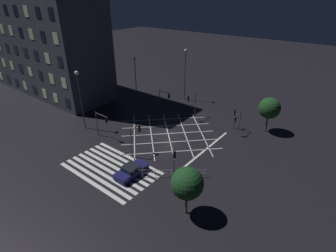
{
  "coord_description": "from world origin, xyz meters",
  "views": [
    {
      "loc": [
        21.95,
        -27.97,
        19.56
      ],
      "look_at": [
        0.0,
        0.0,
        1.31
      ],
      "focal_mm": 28.0,
      "sensor_mm": 36.0,
      "label": 1
    }
  ],
  "objects_px": {
    "traffic_light_nw_main": "(165,96)",
    "traffic_light_ne_cross": "(237,119)",
    "traffic_light_median_north": "(191,100)",
    "street_tree_far": "(187,183)",
    "waiting_car": "(131,171)",
    "street_lamp_east": "(185,64)",
    "street_lamp_far": "(79,86)",
    "traffic_light_median_south": "(136,134)",
    "traffic_light_se_cross": "(174,159)",
    "street_lamp_west": "(135,68)",
    "traffic_light_sw_main": "(102,121)",
    "street_tree_near": "(269,108)",
    "traffic_light_ne_main": "(234,115)"
  },
  "relations": [
    {
      "from": "traffic_light_median_north",
      "to": "street_lamp_far",
      "type": "distance_m",
      "value": 18.08
    },
    {
      "from": "traffic_light_sw_main",
      "to": "street_tree_far",
      "type": "relative_size",
      "value": 0.75
    },
    {
      "from": "traffic_light_ne_cross",
      "to": "street_tree_near",
      "type": "relative_size",
      "value": 0.6
    },
    {
      "from": "street_tree_near",
      "to": "traffic_light_nw_main",
      "type": "bearing_deg",
      "value": -171.26
    },
    {
      "from": "traffic_light_se_cross",
      "to": "traffic_light_ne_cross",
      "type": "distance_m",
      "value": 14.42
    },
    {
      "from": "traffic_light_ne_main",
      "to": "street_tree_near",
      "type": "bearing_deg",
      "value": -153.56
    },
    {
      "from": "traffic_light_median_south",
      "to": "traffic_light_median_north",
      "type": "xyz_separation_m",
      "value": [
        -0.6,
        13.95,
        0.3
      ]
    },
    {
      "from": "street_tree_far",
      "to": "waiting_car",
      "type": "xyz_separation_m",
      "value": [
        -8.56,
        0.95,
        -3.05
      ]
    },
    {
      "from": "waiting_car",
      "to": "street_lamp_west",
      "type": "bearing_deg",
      "value": 42.8
    },
    {
      "from": "traffic_light_median_south",
      "to": "traffic_light_ne_main",
      "type": "xyz_separation_m",
      "value": [
        6.84,
        14.99,
        -0.66
      ]
    },
    {
      "from": "traffic_light_nw_main",
      "to": "traffic_light_median_north",
      "type": "relative_size",
      "value": 0.73
    },
    {
      "from": "traffic_light_median_north",
      "to": "street_tree_far",
      "type": "distance_m",
      "value": 22.08
    },
    {
      "from": "street_lamp_far",
      "to": "waiting_car",
      "type": "xyz_separation_m",
      "value": [
        14.56,
        -4.03,
        -6.4
      ]
    },
    {
      "from": "traffic_light_ne_cross",
      "to": "waiting_car",
      "type": "distance_m",
      "value": 18.14
    },
    {
      "from": "traffic_light_sw_main",
      "to": "waiting_car",
      "type": "height_order",
      "value": "traffic_light_sw_main"
    },
    {
      "from": "street_lamp_east",
      "to": "traffic_light_ne_cross",
      "type": "bearing_deg",
      "value": -25.6
    },
    {
      "from": "traffic_light_sw_main",
      "to": "street_lamp_east",
      "type": "height_order",
      "value": "street_lamp_east"
    },
    {
      "from": "traffic_light_ne_main",
      "to": "traffic_light_median_north",
      "type": "height_order",
      "value": "traffic_light_median_north"
    },
    {
      "from": "street_lamp_east",
      "to": "waiting_car",
      "type": "relative_size",
      "value": 2.36
    },
    {
      "from": "street_lamp_west",
      "to": "traffic_light_ne_cross",
      "type": "bearing_deg",
      "value": -3.9
    },
    {
      "from": "street_lamp_east",
      "to": "street_lamp_west",
      "type": "distance_m",
      "value": 9.86
    },
    {
      "from": "traffic_light_se_cross",
      "to": "street_lamp_west",
      "type": "xyz_separation_m",
      "value": [
        -21.63,
        15.92,
        3.73
      ]
    },
    {
      "from": "traffic_light_se_cross",
      "to": "traffic_light_ne_cross",
      "type": "relative_size",
      "value": 1.08
    },
    {
      "from": "traffic_light_median_south",
      "to": "street_tree_far",
      "type": "xyz_separation_m",
      "value": [
        11.25,
        -4.67,
        0.66
      ]
    },
    {
      "from": "street_lamp_east",
      "to": "street_tree_far",
      "type": "xyz_separation_m",
      "value": [
        17.81,
        -25.17,
        -3.66
      ]
    },
    {
      "from": "traffic_light_ne_main",
      "to": "traffic_light_ne_cross",
      "type": "relative_size",
      "value": 0.99
    },
    {
      "from": "traffic_light_se_cross",
      "to": "traffic_light_median_north",
      "type": "height_order",
      "value": "traffic_light_median_north"
    },
    {
      "from": "traffic_light_nw_main",
      "to": "traffic_light_median_south",
      "type": "height_order",
      "value": "traffic_light_median_south"
    },
    {
      "from": "traffic_light_median_north",
      "to": "street_tree_near",
      "type": "height_order",
      "value": "street_tree_near"
    },
    {
      "from": "traffic_light_ne_cross",
      "to": "traffic_light_median_north",
      "type": "xyz_separation_m",
      "value": [
        -8.55,
        0.41,
        0.91
      ]
    },
    {
      "from": "traffic_light_ne_main",
      "to": "street_lamp_west",
      "type": "distance_m",
      "value": 21.93
    },
    {
      "from": "street_lamp_east",
      "to": "street_tree_near",
      "type": "distance_m",
      "value": 18.49
    },
    {
      "from": "street_tree_near",
      "to": "waiting_car",
      "type": "height_order",
      "value": "street_tree_near"
    },
    {
      "from": "street_tree_far",
      "to": "waiting_car",
      "type": "relative_size",
      "value": 1.23
    },
    {
      "from": "street_lamp_east",
      "to": "street_lamp_far",
      "type": "relative_size",
      "value": 1.08
    },
    {
      "from": "traffic_light_median_south",
      "to": "street_lamp_west",
      "type": "bearing_deg",
      "value": 44.32
    },
    {
      "from": "traffic_light_sw_main",
      "to": "street_tree_near",
      "type": "distance_m",
      "value": 25.02
    },
    {
      "from": "waiting_car",
      "to": "street_lamp_far",
      "type": "bearing_deg",
      "value": 74.52
    },
    {
      "from": "traffic_light_ne_cross",
      "to": "street_lamp_east",
      "type": "bearing_deg",
      "value": -115.6
    },
    {
      "from": "traffic_light_median_north",
      "to": "street_lamp_east",
      "type": "xyz_separation_m",
      "value": [
        -5.96,
        6.54,
        4.01
      ]
    },
    {
      "from": "street_lamp_far",
      "to": "street_tree_near",
      "type": "xyz_separation_m",
      "value": [
        23.19,
        16.91,
        -3.12
      ]
    },
    {
      "from": "traffic_light_median_north",
      "to": "street_tree_far",
      "type": "relative_size",
      "value": 0.86
    },
    {
      "from": "traffic_light_nw_main",
      "to": "traffic_light_ne_cross",
      "type": "xyz_separation_m",
      "value": [
        14.6,
        -0.91,
        -0.02
      ]
    },
    {
      "from": "street_lamp_west",
      "to": "street_tree_far",
      "type": "xyz_separation_m",
      "value": [
        25.99,
        -19.76,
        -2.61
      ]
    },
    {
      "from": "traffic_light_sw_main",
      "to": "traffic_light_median_south",
      "type": "bearing_deg",
      "value": -0.36
    },
    {
      "from": "traffic_light_se_cross",
      "to": "traffic_light_sw_main",
      "type": "height_order",
      "value": "traffic_light_sw_main"
    },
    {
      "from": "traffic_light_ne_main",
      "to": "street_tree_far",
      "type": "xyz_separation_m",
      "value": [
        4.41,
        -19.66,
        1.32
      ]
    },
    {
      "from": "traffic_light_ne_main",
      "to": "waiting_car",
      "type": "bearing_deg",
      "value": 77.5
    },
    {
      "from": "street_lamp_far",
      "to": "traffic_light_median_south",
      "type": "bearing_deg",
      "value": -1.48
    },
    {
      "from": "traffic_light_median_north",
      "to": "street_lamp_west",
      "type": "xyz_separation_m",
      "value": [
        -14.14,
        1.14,
        2.96
      ]
    }
  ]
}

